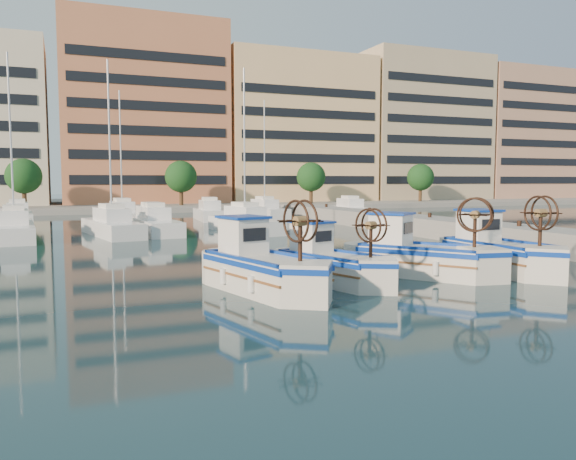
# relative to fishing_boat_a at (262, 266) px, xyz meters

# --- Properties ---
(ground) EXTENTS (300.00, 300.00, 0.00)m
(ground) POSITION_rel_fishing_boat_a_xyz_m (3.90, 0.13, -0.85)
(ground) COLOR #1B3947
(ground) RESTS_ON ground
(quay) EXTENTS (3.00, 60.00, 1.20)m
(quay) POSITION_rel_fishing_boat_a_xyz_m (16.90, 8.13, -0.25)
(quay) COLOR gray
(quay) RESTS_ON ground
(waterfront) EXTENTS (180.00, 40.00, 25.60)m
(waterfront) POSITION_rel_fishing_boat_a_xyz_m (13.13, 65.17, 10.24)
(waterfront) COLOR gray
(waterfront) RESTS_ON ground
(yacht_marina) EXTENTS (36.06, 22.01, 11.50)m
(yacht_marina) POSITION_rel_fishing_boat_a_xyz_m (0.62, 27.64, -0.32)
(yacht_marina) COLOR white
(yacht_marina) RESTS_ON ground
(fishing_boat_a) EXTENTS (3.08, 5.12, 3.10)m
(fishing_boat_a) POSITION_rel_fishing_boat_a_xyz_m (0.00, 0.00, 0.00)
(fishing_boat_a) COLOR silver
(fishing_boat_a) RESTS_ON ground
(fishing_boat_b) EXTENTS (3.00, 4.55, 2.75)m
(fishing_boat_b) POSITION_rel_fishing_boat_a_xyz_m (2.80, 0.55, -0.09)
(fishing_boat_b) COLOR silver
(fishing_boat_b) RESTS_ON ground
(fishing_boat_c) EXTENTS (4.34, 4.96, 3.06)m
(fishing_boat_c) POSITION_rel_fishing_boat_a_xyz_m (6.60, 0.66, -0.01)
(fishing_boat_c) COLOR silver
(fishing_boat_c) RESTS_ON ground
(fishing_boat_d) EXTENTS (2.08, 5.02, 3.12)m
(fishing_boat_d) POSITION_rel_fishing_boat_a_xyz_m (10.14, 0.32, 0.01)
(fishing_boat_d) COLOR silver
(fishing_boat_d) RESTS_ON ground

